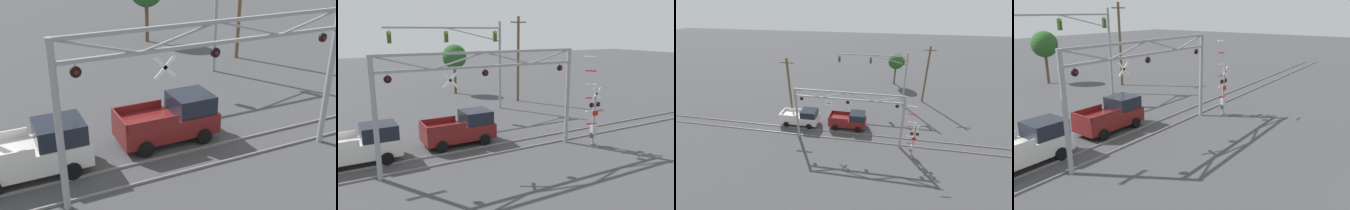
% 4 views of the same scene
% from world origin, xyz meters
% --- Properties ---
extents(rail_track_near, '(80.00, 0.08, 0.10)m').
position_xyz_m(rail_track_near, '(0.00, 15.62, 0.05)').
color(rail_track_near, gray).
rests_on(rail_track_near, ground_plane).
extents(rail_track_far, '(80.00, 0.08, 0.10)m').
position_xyz_m(rail_track_far, '(0.00, 17.06, 0.05)').
color(rail_track_far, gray).
rests_on(rail_track_far, ground_plane).
extents(crossing_gantry, '(12.26, 0.29, 6.33)m').
position_xyz_m(crossing_gantry, '(-0.01, 15.34, 4.24)').
color(crossing_gantry, gray).
rests_on(crossing_gantry, ground_plane).
extents(crossing_signal_mast, '(1.47, 0.35, 5.93)m').
position_xyz_m(crossing_signal_mast, '(7.15, 14.03, 2.02)').
color(crossing_signal_mast, gray).
rests_on(crossing_signal_mast, ground_plane).
extents(traffic_signal_span, '(10.59, 0.39, 8.28)m').
position_xyz_m(traffic_signal_span, '(4.27, 26.45, 5.70)').
color(traffic_signal_span, gray).
rests_on(traffic_signal_span, ground_plane).
extents(pickup_truck_lead, '(4.73, 2.32, 2.17)m').
position_xyz_m(pickup_truck_lead, '(-0.26, 18.55, 1.05)').
color(pickup_truck_lead, maroon).
rests_on(pickup_truck_lead, ground_plane).
extents(pickup_truck_following, '(4.96, 2.32, 2.17)m').
position_xyz_m(pickup_truck_following, '(-6.60, 18.17, 1.05)').
color(pickup_truck_following, silver).
rests_on(pickup_truck_following, ground_plane).
extents(utility_pole_right, '(1.80, 0.28, 8.89)m').
position_xyz_m(utility_pole_right, '(10.06, 28.50, 4.59)').
color(utility_pole_right, brown).
rests_on(utility_pole_right, ground_plane).
extents(background_tree_beyond_span, '(2.88, 2.88, 5.87)m').
position_xyz_m(background_tree_beyond_span, '(5.69, 35.92, 4.39)').
color(background_tree_beyond_span, brown).
rests_on(background_tree_beyond_span, ground_plane).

